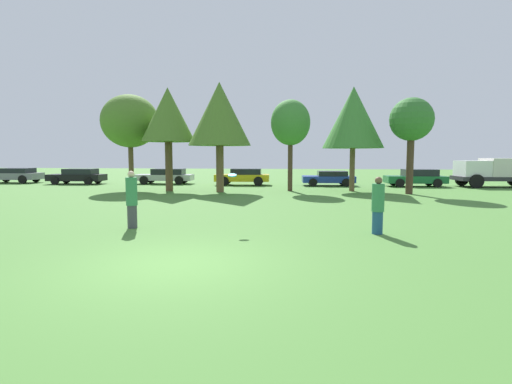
# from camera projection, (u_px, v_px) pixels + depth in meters

# --- Properties ---
(ground_plane) EXTENTS (120.00, 120.00, 0.00)m
(ground_plane) POSITION_uv_depth(u_px,v_px,m) (175.00, 264.00, 8.47)
(ground_plane) COLOR #477A33
(person_thrower) EXTENTS (0.36, 0.36, 1.83)m
(person_thrower) POSITION_uv_depth(u_px,v_px,m) (132.00, 199.00, 12.65)
(person_thrower) COLOR #3F3F47
(person_thrower) RESTS_ON ground
(person_catcher) EXTENTS (0.36, 0.36, 1.69)m
(person_catcher) POSITION_uv_depth(u_px,v_px,m) (378.00, 206.00, 11.69)
(person_catcher) COLOR navy
(person_catcher) RESTS_ON ground
(frisbee) EXTENTS (0.28, 0.27, 0.11)m
(frisbee) POSITION_uv_depth(u_px,v_px,m) (232.00, 175.00, 12.49)
(frisbee) COLOR #19B2D8
(tree_0) EXTENTS (3.85, 3.85, 6.42)m
(tree_0) POSITION_uv_depth(u_px,v_px,m) (130.00, 121.00, 27.07)
(tree_0) COLOR brown
(tree_0) RESTS_ON ground
(tree_1) EXTENTS (3.44, 3.44, 6.63)m
(tree_1) POSITION_uv_depth(u_px,v_px,m) (168.00, 116.00, 25.41)
(tree_1) COLOR brown
(tree_1) RESTS_ON ground
(tree_2) EXTENTS (3.92, 3.92, 6.85)m
(tree_2) POSITION_uv_depth(u_px,v_px,m) (219.00, 114.00, 24.74)
(tree_2) COLOR brown
(tree_2) RESTS_ON ground
(tree_3) EXTENTS (2.53, 2.53, 5.87)m
(tree_3) POSITION_uv_depth(u_px,v_px,m) (290.00, 123.00, 25.53)
(tree_3) COLOR #473323
(tree_3) RESTS_ON ground
(tree_4) EXTENTS (3.90, 3.90, 6.67)m
(tree_4) POSITION_uv_depth(u_px,v_px,m) (353.00, 118.00, 25.36)
(tree_4) COLOR brown
(tree_4) RESTS_ON ground
(tree_5) EXTENTS (2.55, 2.55, 5.71)m
(tree_5) POSITION_uv_depth(u_px,v_px,m) (411.00, 121.00, 23.49)
(tree_5) COLOR #473323
(tree_5) RESTS_ON ground
(parked_car_grey) EXTENTS (4.43, 2.15, 1.24)m
(parked_car_grey) POSITION_uv_depth(u_px,v_px,m) (15.00, 175.00, 33.47)
(parked_car_grey) COLOR slate
(parked_car_grey) RESTS_ON ground
(parked_car_black) EXTENTS (4.44, 2.08, 1.23)m
(parked_car_black) POSITION_uv_depth(u_px,v_px,m) (78.00, 176.00, 32.17)
(parked_car_black) COLOR black
(parked_car_black) RESTS_ON ground
(parked_car_silver) EXTENTS (4.65, 2.08, 1.23)m
(parked_car_silver) POSITION_uv_depth(u_px,v_px,m) (166.00, 176.00, 32.32)
(parked_car_silver) COLOR #B2B2B7
(parked_car_silver) RESTS_ON ground
(parked_car_yellow) EXTENTS (4.28, 2.02, 1.28)m
(parked_car_yellow) POSITION_uv_depth(u_px,v_px,m) (243.00, 176.00, 30.99)
(parked_car_yellow) COLOR gold
(parked_car_yellow) RESTS_ON ground
(parked_car_blue) EXTENTS (4.01, 2.19, 1.12)m
(parked_car_blue) POSITION_uv_depth(u_px,v_px,m) (329.00, 178.00, 30.36)
(parked_car_blue) COLOR #1E389E
(parked_car_blue) RESTS_ON ground
(parked_car_green) EXTENTS (4.38, 2.03, 1.28)m
(parked_car_green) POSITION_uv_depth(u_px,v_px,m) (416.00, 178.00, 29.56)
(parked_car_green) COLOR #196633
(parked_car_green) RESTS_ON ground
(delivery_truck_white) EXTENTS (6.27, 2.76, 2.10)m
(delivery_truck_white) POSITION_uv_depth(u_px,v_px,m) (500.00, 170.00, 29.00)
(delivery_truck_white) COLOR #2D2D33
(delivery_truck_white) RESTS_ON ground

